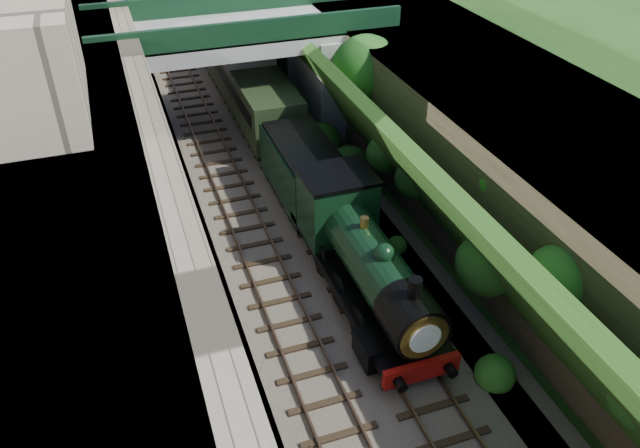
{
  "coord_description": "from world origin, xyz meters",
  "views": [
    {
      "loc": [
        -6.52,
        -9.15,
        16.31
      ],
      "look_at": [
        0.0,
        9.54,
        2.73
      ],
      "focal_mm": 35.0,
      "sensor_mm": 36.0,
      "label": 1
    }
  ],
  "objects_px": {
    "tree": "(366,72)",
    "tender": "(304,174)",
    "road_bridge": "(251,63)",
    "locomotive": "(364,260)"
  },
  "relations": [
    {
      "from": "tree",
      "to": "locomotive",
      "type": "height_order",
      "value": "tree"
    },
    {
      "from": "tree",
      "to": "tender",
      "type": "xyz_separation_m",
      "value": [
        -4.71,
        -3.97,
        -3.03
      ]
    },
    {
      "from": "road_bridge",
      "to": "locomotive",
      "type": "bearing_deg",
      "value": -89.09
    },
    {
      "from": "road_bridge",
      "to": "tree",
      "type": "relative_size",
      "value": 2.42
    },
    {
      "from": "road_bridge",
      "to": "tender",
      "type": "distance_m",
      "value": 9.08
    },
    {
      "from": "tree",
      "to": "tender",
      "type": "height_order",
      "value": "tree"
    },
    {
      "from": "tree",
      "to": "locomotive",
      "type": "xyz_separation_m",
      "value": [
        -4.71,
        -11.34,
        -2.75
      ]
    },
    {
      "from": "tree",
      "to": "tender",
      "type": "distance_m",
      "value": 6.87
    },
    {
      "from": "tree",
      "to": "tender",
      "type": "relative_size",
      "value": 1.1
    },
    {
      "from": "road_bridge",
      "to": "tree",
      "type": "xyz_separation_m",
      "value": [
        4.97,
        -4.77,
        0.57
      ]
    }
  ]
}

